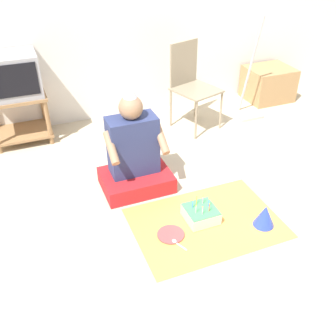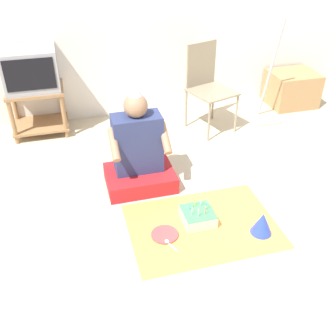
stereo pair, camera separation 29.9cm
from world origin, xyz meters
TOP-DOWN VIEW (x-y plane):
  - ground_plane at (0.00, 0.00)m, footprint 16.00×16.00m
  - tv_stand at (-1.64, 1.97)m, footprint 0.56×0.44m
  - tv at (-1.64, 1.97)m, footprint 0.52×0.43m
  - folding_chair at (0.08, 1.64)m, footprint 0.52×0.53m
  - cardboard_box_stack at (1.28, 1.92)m, footprint 0.54×0.47m
  - dust_mop at (0.79, 1.56)m, footprint 0.28×0.32m
  - person_seated at (-0.83, 0.76)m, footprint 0.57×0.44m
  - party_cloth at (-0.49, 0.09)m, footprint 1.11×0.79m
  - birthday_cake at (-0.51, 0.15)m, footprint 0.24×0.24m
  - party_hat_blue at (-0.10, -0.09)m, footprint 0.16×0.16m
  - paper_plate at (-0.79, 0.07)m, footprint 0.20×0.20m
  - plastic_spoon_near at (-0.79, -0.02)m, footprint 0.07×0.14m

SIDE VIEW (x-z plane):
  - ground_plane at x=0.00m, z-range 0.00..0.00m
  - party_cloth at x=-0.49m, z-range 0.00..0.01m
  - paper_plate at x=-0.79m, z-range 0.01..0.02m
  - plastic_spoon_near at x=-0.79m, z-range 0.01..0.02m
  - birthday_cake at x=-0.51m, z-range -0.03..0.14m
  - party_hat_blue at x=-0.10m, z-range 0.01..0.18m
  - cardboard_box_stack at x=1.28m, z-range 0.00..0.40m
  - tv_stand at x=-1.64m, z-range 0.05..0.54m
  - person_seated at x=-0.83m, z-range -0.15..0.74m
  - dust_mop at x=0.79m, z-range -0.25..0.89m
  - folding_chair at x=0.08m, z-range 0.06..0.95m
  - tv at x=-1.64m, z-range 0.49..0.89m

